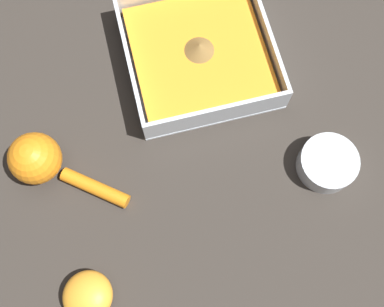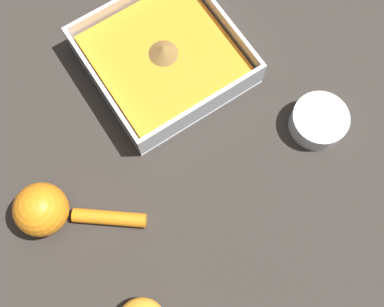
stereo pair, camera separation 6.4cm
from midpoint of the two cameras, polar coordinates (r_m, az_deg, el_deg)
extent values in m
plane|color=#332D28|center=(0.74, -3.34, 11.87)|extent=(4.00, 4.00, 0.00)
cube|color=silver|center=(0.73, -6.04, 10.95)|extent=(0.22, 0.22, 0.01)
cube|color=silver|center=(0.76, -10.69, 17.79)|extent=(0.22, 0.01, 0.05)
cube|color=silver|center=(0.66, -1.40, 5.26)|extent=(0.22, 0.01, 0.05)
cube|color=silver|center=(0.73, 1.21, 16.11)|extent=(0.01, 0.21, 0.05)
cube|color=silver|center=(0.69, -13.91, 7.46)|extent=(0.01, 0.21, 0.05)
cube|color=orange|center=(0.71, -6.18, 11.61)|extent=(0.20, 0.20, 0.03)
cone|color=brown|center=(0.69, -6.37, 12.46)|extent=(0.05, 0.05, 0.02)
cylinder|color=silver|center=(0.69, 13.26, 3.60)|extent=(0.08, 0.08, 0.03)
cylinder|color=brown|center=(0.69, 13.19, 3.49)|extent=(0.08, 0.08, 0.02)
sphere|color=orange|center=(0.66, -21.29, -7.10)|extent=(0.07, 0.07, 0.07)
cylinder|color=orange|center=(0.65, -13.20, -8.42)|extent=(0.09, 0.08, 0.02)
camera|label=1|loc=(0.03, 87.10, 9.21)|focal=42.00mm
camera|label=2|loc=(0.03, -92.90, -9.21)|focal=42.00mm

